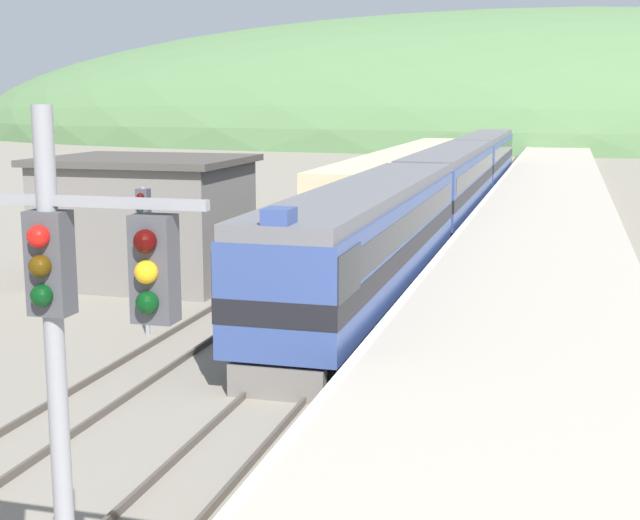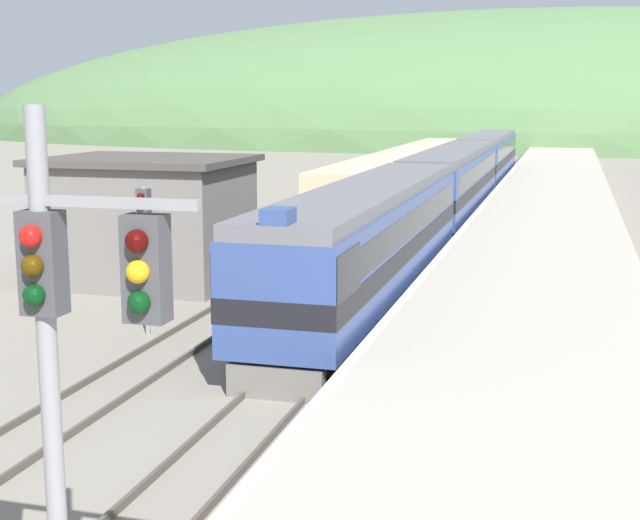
% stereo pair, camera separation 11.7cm
% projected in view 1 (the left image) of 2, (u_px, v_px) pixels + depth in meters
% --- Properties ---
extents(track_main, '(1.52, 180.00, 0.16)m').
position_uv_depth(track_main, '(485.00, 182.00, 71.82)').
color(track_main, '#4C443D').
rests_on(track_main, ground).
extents(track_siding, '(1.52, 180.00, 0.16)m').
position_uv_depth(track_siding, '(436.00, 181.00, 72.86)').
color(track_siding, '#4C443D').
rests_on(track_siding, ground).
extents(platform, '(7.07, 140.00, 1.13)m').
position_uv_depth(platform, '(547.00, 208.00, 51.39)').
color(platform, '#ADA393').
rests_on(platform, ground).
extents(distant_hills, '(205.81, 92.62, 41.78)m').
position_uv_depth(distant_hills, '(528.00, 139.00, 148.48)').
color(distant_hills, '#517547').
rests_on(distant_hills, ground).
extents(station_shed, '(7.19, 5.88, 4.66)m').
position_uv_depth(station_shed, '(147.00, 219.00, 33.00)').
color(station_shed, slate).
rests_on(station_shed, ground).
extents(express_train_lead_car, '(2.97, 20.14, 4.37)m').
position_uv_depth(express_train_lead_car, '(368.00, 240.00, 29.16)').
color(express_train_lead_car, black).
rests_on(express_train_lead_car, ground).
extents(carriage_second, '(2.96, 21.15, 4.01)m').
position_uv_depth(carriage_second, '(451.00, 182.00, 49.80)').
color(carriage_second, black).
rests_on(carriage_second, ground).
extents(carriage_third, '(2.96, 21.15, 4.01)m').
position_uv_depth(carriage_third, '(485.00, 157.00, 70.71)').
color(carriage_third, black).
rests_on(carriage_third, ground).
extents(siding_train, '(2.90, 37.22, 3.46)m').
position_uv_depth(siding_train, '(402.00, 177.00, 57.43)').
color(siding_train, black).
rests_on(siding_train, ground).
extents(signal_mast_main, '(3.30, 0.42, 6.73)m').
position_uv_depth(signal_mast_main, '(53.00, 329.00, 8.68)').
color(signal_mast_main, gray).
rests_on(signal_mast_main, ground).
extents(signal_post_siding, '(0.36, 0.42, 4.31)m').
position_uv_depth(signal_post_siding, '(144.00, 230.00, 25.38)').
color(signal_post_siding, gray).
rests_on(signal_post_siding, ground).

